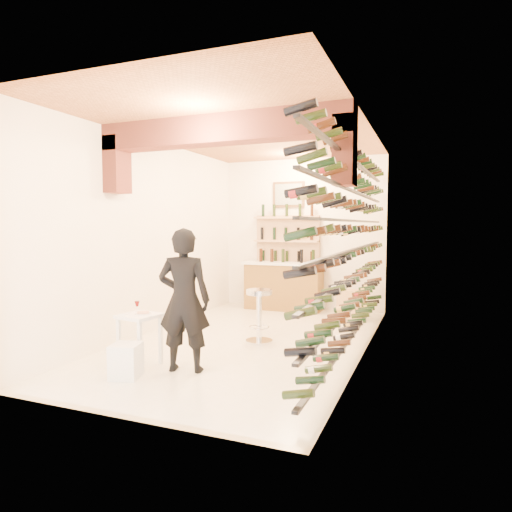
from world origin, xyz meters
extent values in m
plane|color=white|center=(0.00, 0.00, 0.00)|extent=(6.00, 6.00, 0.00)
cube|color=white|center=(0.00, 3.00, 1.60)|extent=(3.50, 0.02, 3.20)
cube|color=white|center=(0.00, -3.00, 1.60)|extent=(3.50, 0.02, 3.20)
cube|color=white|center=(-1.75, 0.00, 1.60)|extent=(0.02, 6.00, 3.20)
cube|color=white|center=(1.75, 0.00, 1.60)|extent=(0.02, 6.00, 3.20)
cube|color=#AC693D|center=(0.00, 0.00, 3.20)|extent=(3.50, 6.00, 0.02)
cube|color=brown|center=(0.00, -1.00, 3.02)|extent=(3.50, 0.35, 0.36)
cube|color=brown|center=(-1.63, -1.00, 2.65)|extent=(0.24, 0.35, 0.80)
cube|color=brown|center=(1.63, -1.00, 2.65)|extent=(0.24, 0.35, 0.80)
cube|color=black|center=(1.59, 0.00, 0.25)|extent=(0.06, 5.70, 0.03)
cube|color=black|center=(1.59, 0.00, 0.65)|extent=(0.06, 5.70, 0.03)
cube|color=black|center=(1.59, 0.00, 1.05)|extent=(0.06, 5.70, 0.03)
cube|color=black|center=(1.59, 0.00, 1.45)|extent=(0.06, 5.70, 0.03)
cube|color=black|center=(1.59, 0.00, 1.85)|extent=(0.06, 5.70, 0.03)
cube|color=black|center=(1.59, 0.00, 2.25)|extent=(0.06, 5.70, 0.03)
cube|color=black|center=(1.59, 0.00, 2.65)|extent=(0.06, 5.70, 0.03)
cube|color=brown|center=(-0.30, 2.65, 0.48)|extent=(1.60, 0.55, 0.96)
cube|color=white|center=(-0.30, 2.65, 0.98)|extent=(1.70, 0.62, 0.05)
cube|color=tan|center=(-0.30, 2.92, 1.00)|extent=(1.40, 0.10, 2.00)
cube|color=tan|center=(-0.30, 2.82, 0.45)|extent=(1.40, 0.28, 0.04)
cube|color=tan|center=(-0.30, 2.82, 0.95)|extent=(1.40, 0.28, 0.04)
cube|color=tan|center=(-0.30, 2.82, 1.45)|extent=(1.40, 0.28, 0.04)
cube|color=tan|center=(-0.30, 2.82, 1.95)|extent=(1.40, 0.28, 0.04)
cube|color=brown|center=(-0.30, 2.97, 2.45)|extent=(0.70, 0.04, 0.55)
cube|color=#99998C|center=(-0.30, 2.94, 2.45)|extent=(0.60, 0.01, 0.45)
cube|color=white|center=(-0.84, -1.61, 0.64)|extent=(0.52, 0.52, 0.04)
cube|color=white|center=(-1.05, -1.76, 0.31)|extent=(0.04, 0.04, 0.61)
cube|color=white|center=(-0.69, -1.82, 0.31)|extent=(0.04, 0.04, 0.61)
cube|color=white|center=(-1.00, -1.40, 0.31)|extent=(0.04, 0.04, 0.61)
cube|color=white|center=(-0.63, -1.46, 0.31)|extent=(0.04, 0.04, 0.61)
cylinder|color=white|center=(-0.80, -1.59, 0.66)|extent=(0.21, 0.21, 0.01)
cylinder|color=#BF7266|center=(-0.80, -1.59, 0.68)|extent=(0.16, 0.16, 0.02)
cube|color=white|center=(-1.00, -1.71, 0.66)|extent=(0.12, 0.12, 0.01)
cylinder|color=white|center=(-0.98, -1.48, 0.66)|extent=(0.06, 0.06, 0.00)
cylinder|color=white|center=(-0.98, -1.48, 0.70)|extent=(0.01, 0.01, 0.08)
cone|color=#520707|center=(-0.98, -1.48, 0.76)|extent=(0.06, 0.06, 0.07)
cube|color=white|center=(-0.70, -2.07, 0.20)|extent=(0.39, 0.39, 0.40)
imported|color=black|center=(-0.19, -1.60, 0.88)|extent=(0.73, 0.57, 1.76)
cylinder|color=silver|center=(0.17, 0.00, 0.02)|extent=(0.42, 0.42, 0.03)
cylinder|color=silver|center=(0.17, 0.00, 0.39)|extent=(0.08, 0.08, 0.73)
cylinder|color=silver|center=(0.17, 0.00, 0.77)|extent=(0.40, 0.40, 0.07)
torus|color=silver|center=(0.17, 0.00, 0.23)|extent=(0.32, 0.32, 0.03)
cube|color=tan|center=(1.20, 2.20, 0.14)|extent=(0.55, 0.48, 0.28)
cube|color=tan|center=(1.20, 2.20, 0.42)|extent=(0.51, 0.37, 0.28)
camera|label=1|loc=(2.60, -6.27, 1.79)|focal=31.24mm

